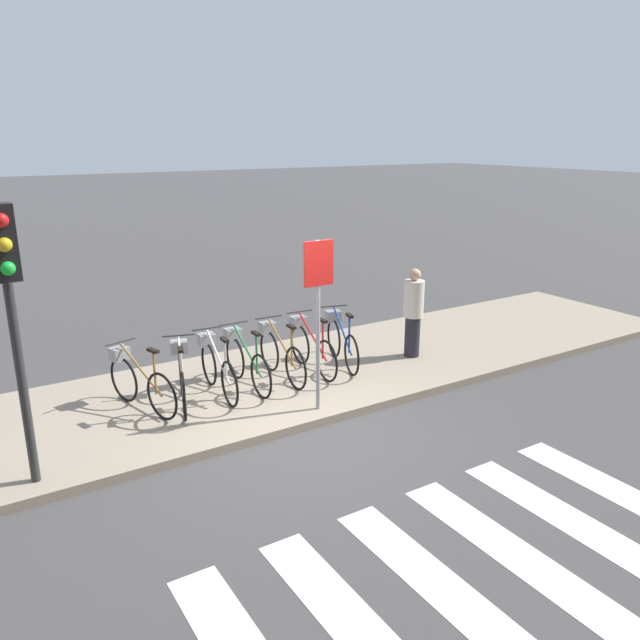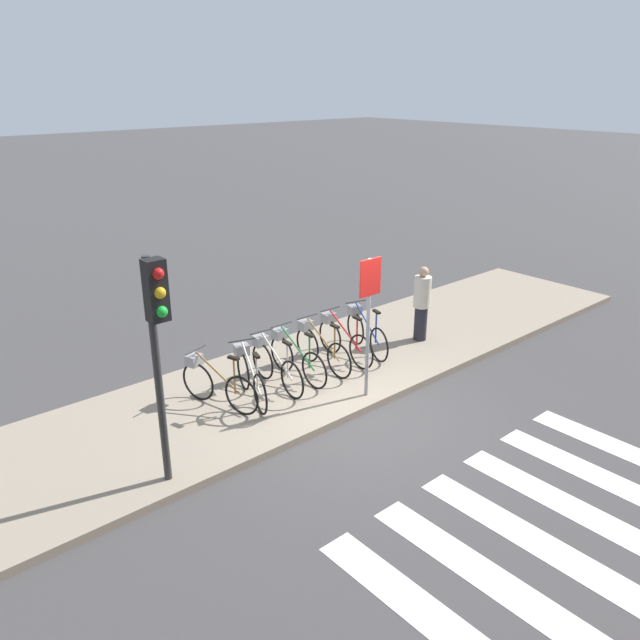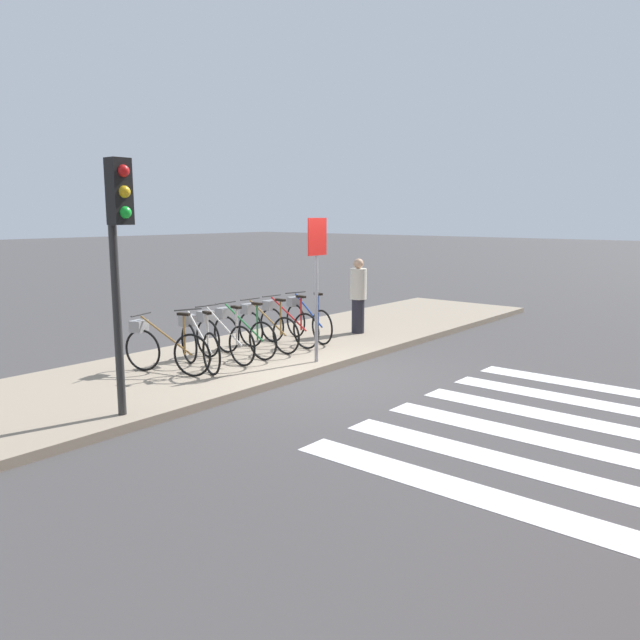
{
  "view_description": "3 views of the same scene",
  "coord_description": "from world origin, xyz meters",
  "px_view_note": "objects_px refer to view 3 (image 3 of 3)",
  "views": [
    {
      "loc": [
        -3.76,
        -6.5,
        3.8
      ],
      "look_at": [
        0.85,
        0.89,
        1.2
      ],
      "focal_mm": 35.0,
      "sensor_mm": 36.0,
      "label": 1
    },
    {
      "loc": [
        -6.23,
        -6.24,
        5.08
      ],
      "look_at": [
        0.33,
        1.35,
        1.19
      ],
      "focal_mm": 35.0,
      "sensor_mm": 36.0,
      "label": 2
    },
    {
      "loc": [
        -7.3,
        -6.2,
        2.54
      ],
      "look_at": [
        1.4,
        1.01,
        0.62
      ],
      "focal_mm": 35.0,
      "sensor_mm": 36.0,
      "label": 3
    }
  ],
  "objects_px": {
    "parked_bicycle_3": "(240,331)",
    "parked_bicycle_2": "(221,335)",
    "parked_bicycle_0": "(162,346)",
    "pedestrian": "(358,294)",
    "parked_bicycle_4": "(264,326)",
    "parked_bicycle_6": "(306,318)",
    "parked_bicycle_1": "(197,341)",
    "sign_post": "(317,265)",
    "parked_bicycle_5": "(285,322)",
    "traffic_light": "(118,233)"
  },
  "relations": [
    {
      "from": "parked_bicycle_3",
      "to": "parked_bicycle_2",
      "type": "bearing_deg",
      "value": -176.41
    },
    {
      "from": "parked_bicycle_0",
      "to": "pedestrian",
      "type": "xyz_separation_m",
      "value": [
        4.63,
        -0.35,
        0.37
      ]
    },
    {
      "from": "parked_bicycle_4",
      "to": "parked_bicycle_6",
      "type": "xyz_separation_m",
      "value": [
        1.16,
        0.02,
        0.0
      ]
    },
    {
      "from": "parked_bicycle_1",
      "to": "parked_bicycle_2",
      "type": "distance_m",
      "value": 0.57
    },
    {
      "from": "parked_bicycle_0",
      "to": "parked_bicycle_1",
      "type": "xyz_separation_m",
      "value": [
        0.57,
        -0.15,
        0.0
      ]
    },
    {
      "from": "sign_post",
      "to": "parked_bicycle_6",
      "type": "bearing_deg",
      "value": 46.64
    },
    {
      "from": "pedestrian",
      "to": "parked_bicycle_2",
      "type": "bearing_deg",
      "value": 175.4
    },
    {
      "from": "parked_bicycle_3",
      "to": "parked_bicycle_6",
      "type": "relative_size",
      "value": 1.03
    },
    {
      "from": "parked_bicycle_1",
      "to": "parked_bicycle_2",
      "type": "relative_size",
      "value": 0.96
    },
    {
      "from": "parked_bicycle_4",
      "to": "sign_post",
      "type": "distance_m",
      "value": 1.78
    },
    {
      "from": "parked_bicycle_1",
      "to": "sign_post",
      "type": "xyz_separation_m",
      "value": [
        1.53,
        -1.19,
        1.18
      ]
    },
    {
      "from": "parked_bicycle_5",
      "to": "sign_post",
      "type": "distance_m",
      "value": 1.91
    },
    {
      "from": "parked_bicycle_4",
      "to": "parked_bicycle_6",
      "type": "relative_size",
      "value": 1.03
    },
    {
      "from": "parked_bicycle_3",
      "to": "sign_post",
      "type": "distance_m",
      "value": 1.83
    },
    {
      "from": "parked_bicycle_4",
      "to": "parked_bicycle_5",
      "type": "distance_m",
      "value": 0.57
    },
    {
      "from": "parked_bicycle_2",
      "to": "parked_bicycle_3",
      "type": "height_order",
      "value": "same"
    },
    {
      "from": "parked_bicycle_5",
      "to": "parked_bicycle_6",
      "type": "xyz_separation_m",
      "value": [
        0.59,
        -0.0,
        0.0
      ]
    },
    {
      "from": "parked_bicycle_3",
      "to": "sign_post",
      "type": "xyz_separation_m",
      "value": [
        0.5,
        -1.31,
        1.18
      ]
    },
    {
      "from": "parked_bicycle_4",
      "to": "sign_post",
      "type": "height_order",
      "value": "sign_post"
    },
    {
      "from": "parked_bicycle_1",
      "to": "sign_post",
      "type": "bearing_deg",
      "value": -37.96
    },
    {
      "from": "parked_bicycle_1",
      "to": "parked_bicycle_5",
      "type": "distance_m",
      "value": 2.21
    },
    {
      "from": "parked_bicycle_2",
      "to": "parked_bicycle_4",
      "type": "height_order",
      "value": "same"
    },
    {
      "from": "pedestrian",
      "to": "sign_post",
      "type": "height_order",
      "value": "sign_post"
    },
    {
      "from": "parked_bicycle_5",
      "to": "pedestrian",
      "type": "height_order",
      "value": "pedestrian"
    },
    {
      "from": "parked_bicycle_0",
      "to": "traffic_light",
      "type": "height_order",
      "value": "traffic_light"
    },
    {
      "from": "parked_bicycle_0",
      "to": "parked_bicycle_2",
      "type": "relative_size",
      "value": 0.96
    },
    {
      "from": "pedestrian",
      "to": "parked_bicycle_3",
      "type": "bearing_deg",
      "value": 174.13
    },
    {
      "from": "parked_bicycle_0",
      "to": "sign_post",
      "type": "relative_size",
      "value": 0.64
    },
    {
      "from": "sign_post",
      "to": "parked_bicycle_3",
      "type": "bearing_deg",
      "value": 110.74
    },
    {
      "from": "parked_bicycle_4",
      "to": "traffic_light",
      "type": "height_order",
      "value": "traffic_light"
    },
    {
      "from": "parked_bicycle_2",
      "to": "pedestrian",
      "type": "relative_size",
      "value": 1.03
    },
    {
      "from": "parked_bicycle_6",
      "to": "parked_bicycle_1",
      "type": "bearing_deg",
      "value": -176.99
    },
    {
      "from": "parked_bicycle_5",
      "to": "traffic_light",
      "type": "distance_m",
      "value": 4.88
    },
    {
      "from": "traffic_light",
      "to": "sign_post",
      "type": "distance_m",
      "value": 3.69
    },
    {
      "from": "parked_bicycle_2",
      "to": "parked_bicycle_3",
      "type": "xyz_separation_m",
      "value": [
        0.47,
        0.03,
        0.0
      ]
    },
    {
      "from": "parked_bicycle_2",
      "to": "parked_bicycle_6",
      "type": "bearing_deg",
      "value": 1.56
    },
    {
      "from": "parked_bicycle_6",
      "to": "pedestrian",
      "type": "relative_size",
      "value": 1.0
    },
    {
      "from": "parked_bicycle_3",
      "to": "sign_post",
      "type": "relative_size",
      "value": 0.67
    },
    {
      "from": "parked_bicycle_0",
      "to": "traffic_light",
      "type": "relative_size",
      "value": 0.5
    },
    {
      "from": "parked_bicycle_3",
      "to": "parked_bicycle_4",
      "type": "bearing_deg",
      "value": 1.45
    },
    {
      "from": "parked_bicycle_1",
      "to": "sign_post",
      "type": "height_order",
      "value": "sign_post"
    },
    {
      "from": "traffic_light",
      "to": "parked_bicycle_3",
      "type": "bearing_deg",
      "value": 23.49
    },
    {
      "from": "parked_bicycle_2",
      "to": "parked_bicycle_3",
      "type": "distance_m",
      "value": 0.47
    },
    {
      "from": "parked_bicycle_4",
      "to": "parked_bicycle_6",
      "type": "height_order",
      "value": "same"
    },
    {
      "from": "parked_bicycle_0",
      "to": "parked_bicycle_5",
      "type": "distance_m",
      "value": 2.78
    },
    {
      "from": "pedestrian",
      "to": "traffic_light",
      "type": "bearing_deg",
      "value": -170.26
    },
    {
      "from": "pedestrian",
      "to": "parked_bicycle_5",
      "type": "bearing_deg",
      "value": 169.39
    },
    {
      "from": "traffic_light",
      "to": "parked_bicycle_6",
      "type": "bearing_deg",
      "value": 15.9
    },
    {
      "from": "parked_bicycle_1",
      "to": "parked_bicycle_5",
      "type": "xyz_separation_m",
      "value": [
        2.21,
        0.15,
        0.0
      ]
    },
    {
      "from": "parked_bicycle_2",
      "to": "pedestrian",
      "type": "bearing_deg",
      "value": -4.6
    }
  ]
}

